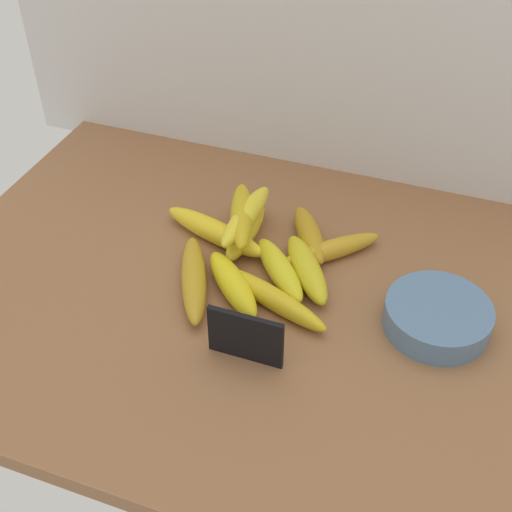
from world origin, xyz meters
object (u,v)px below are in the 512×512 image
banana_9 (242,215)px  fruit_bowl (437,317)px  banana_5 (330,250)px  banana_3 (215,231)px  banana_0 (272,298)px  banana_7 (194,279)px  banana_2 (233,284)px  banana_1 (246,231)px  banana_8 (280,269)px  banana_4 (307,269)px  banana_6 (309,235)px  chalkboard_sign (246,338)px  banana_10 (246,216)px

banana_9 → fruit_bowl: bearing=-14.6°
banana_5 → banana_3: bearing=-173.4°
banana_0 → banana_7: size_ratio=1.02×
banana_2 → banana_1: bearing=101.7°
fruit_bowl → banana_7: fruit_bowl is taller
banana_2 → banana_8: banana_2 is taller
banana_4 → banana_6: 8.87cm
banana_2 → banana_4: bearing=36.2°
chalkboard_sign → banana_4: 18.99cm
banana_1 → banana_6: bearing=14.3°
banana_2 → banana_9: bearing=104.5°
banana_3 → banana_7: 12.14cm
banana_6 → fruit_bowl: bearing=-27.7°
fruit_bowl → banana_3: (-38.59, 7.53, -0.14)cm
banana_0 → banana_7: bearing=-178.4°
chalkboard_sign → banana_6: bearing=87.2°
chalkboard_sign → fruit_bowl: (24.53, 15.06, -1.74)cm
banana_8 → banana_1: bearing=139.0°
banana_4 → banana_8: (-4.06, -1.43, -0.13)cm
banana_4 → banana_8: 4.31cm
banana_5 → banana_6: 4.93cm
fruit_bowl → banana_5: fruit_bowl is taller
banana_2 → banana_5: 18.13cm
banana_0 → banana_8: (-0.92, 6.27, 0.27)cm
banana_6 → banana_8: same height
banana_5 → banana_6: (-4.34, 2.33, 0.26)cm
banana_1 → banana_7: banana_7 is taller
banana_5 → banana_7: 23.27cm
banana_2 → banana_3: (-7.64, 11.21, -0.11)cm
banana_9 → banana_2: bearing=-75.5°
banana_7 → banana_9: (2.98, 13.45, 3.64)cm
banana_1 → banana_5: (14.81, 0.34, -0.18)cm
chalkboard_sign → banana_0: 11.11cm
banana_5 → banana_9: (-15.34, -0.91, 3.90)cm
banana_10 → banana_2: bearing=-78.7°
banana_7 → banana_9: size_ratio=1.16×
banana_4 → banana_6: size_ratio=1.09×
banana_3 → banana_0: bearing=-39.2°
banana_7 → banana_0: bearing=1.6°
banana_4 → banana_5: banana_4 is taller
banana_4 → banana_8: size_ratio=1.04×
banana_3 → banana_4: size_ratio=1.26×
fruit_bowl → banana_1: fruit_bowl is taller
banana_4 → banana_6: banana_4 is taller
banana_9 → banana_5: bearing=3.4°
banana_8 → banana_9: size_ratio=0.91×
banana_2 → banana_4: size_ratio=0.97×
banana_0 → banana_3: 18.51cm
banana_5 → banana_6: bearing=151.8°
banana_7 → banana_8: 13.71cm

